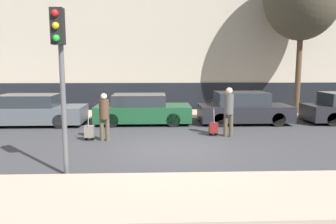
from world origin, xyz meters
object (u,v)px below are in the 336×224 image
object	(u,v)px
parked_bicycle	(221,106)
parked_car_2	(243,109)
pedestrian_left	(104,114)
parked_car_1	(142,110)
traffic_light	(60,59)
trolley_right	(213,128)
trolley_left	(89,131)
parked_car_0	(32,111)
pedestrian_right	(229,109)

from	to	relation	value
parked_bicycle	parked_car_2	bearing A→B (deg)	-78.56
pedestrian_left	parked_car_1	bearing A→B (deg)	74.75
parked_bicycle	traffic_light	bearing A→B (deg)	-120.86
parked_car_1	trolley_right	distance (m)	3.88
traffic_light	parked_bicycle	bearing A→B (deg)	59.14
parked_car_2	trolley_right	distance (m)	3.18
parked_car_1	trolley_left	xyz separation A→B (m)	(-1.74, -3.28, -0.31)
trolley_right	parked_car_2	bearing A→B (deg)	54.73
parked_car_0	pedestrian_right	size ratio (longest dim) A/B	2.43
parked_car_1	parked_bicycle	distance (m)	4.75
parked_car_1	traffic_light	size ratio (longest dim) A/B	1.09
traffic_light	parked_car_1	bearing A→B (deg)	77.51
pedestrian_left	trolley_right	xyz separation A→B (m)	(3.97, 0.64, -0.64)
parked_car_2	pedestrian_right	xyz separation A→B (m)	(-1.29, -2.73, 0.38)
traffic_light	parked_bicycle	distance (m)	11.27
parked_car_2	parked_bicycle	size ratio (longest dim) A/B	2.31
parked_car_2	parked_car_0	bearing A→B (deg)	-179.55
pedestrian_right	traffic_light	bearing A→B (deg)	-123.07
traffic_light	trolley_right	bearing A→B (deg)	45.27
parked_car_0	pedestrian_left	xyz separation A→B (m)	(3.64, -3.14, 0.31)
trolley_left	trolley_right	size ratio (longest dim) A/B	1.03
trolley_left	parked_bicycle	size ratio (longest dim) A/B	0.61
pedestrian_left	trolley_left	bearing A→B (deg)	-179.93
parked_car_0	parked_car_2	bearing A→B (deg)	0.45
pedestrian_left	parked_bicycle	world-z (taller)	pedestrian_left
parked_car_0	traffic_light	xyz separation A→B (m)	(3.27, -6.89, 2.14)
parked_car_0	pedestrian_right	xyz separation A→B (m)	(8.14, -2.66, 0.41)
parked_car_1	traffic_light	xyz separation A→B (m)	(-1.57, -7.07, 2.14)
pedestrian_right	trolley_right	size ratio (longest dim) A/B	1.75
trolley_left	parked_bicycle	xyz separation A→B (m)	(5.83, 5.68, 0.17)
parked_car_0	trolley_right	distance (m)	8.02
parked_car_2	pedestrian_right	size ratio (longest dim) A/B	2.23
parked_car_0	traffic_light	distance (m)	7.92
parked_car_0	trolley_right	bearing A→B (deg)	-18.22
trolley_right	pedestrian_left	bearing A→B (deg)	-170.91
parked_car_0	parked_car_1	size ratio (longest dim) A/B	1.05
pedestrian_left	parked_car_2	bearing A→B (deg)	33.52
parked_car_1	pedestrian_right	xyz separation A→B (m)	(3.31, -2.84, 0.42)
trolley_right	traffic_light	bearing A→B (deg)	-134.73
parked_car_0	trolley_right	size ratio (longest dim) A/B	4.25
parked_car_0	parked_car_1	xyz separation A→B (m)	(4.83, 0.18, -0.01)
trolley_left	trolley_right	world-z (taller)	trolley_left
trolley_left	pedestrian_right	size ratio (longest dim) A/B	0.59
trolley_left	pedestrian_right	bearing A→B (deg)	5.01
parked_car_0	pedestrian_right	bearing A→B (deg)	-18.07
parked_car_2	trolley_right	size ratio (longest dim) A/B	3.90
trolley_left	trolley_right	xyz separation A→B (m)	(4.52, 0.59, -0.02)
parked_car_2	pedestrian_left	distance (m)	6.63
pedestrian_right	trolley_left	bearing A→B (deg)	-159.05
pedestrian_right	parked_bicycle	world-z (taller)	pedestrian_right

